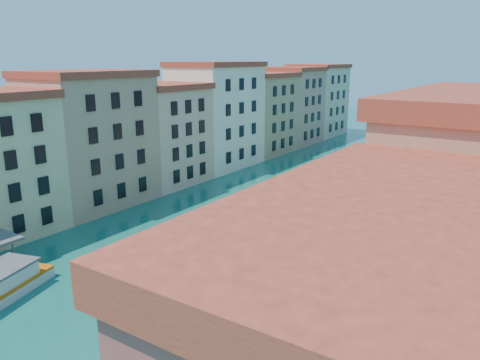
% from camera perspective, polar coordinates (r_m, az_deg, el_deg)
% --- Properties ---
extents(left_bank_palazzos, '(12.80, 128.40, 21.00)m').
position_cam_1_polar(left_bank_palazzos, '(90.83, -5.25, 7.01)').
color(left_bank_palazzos, beige).
rests_on(left_bank_palazzos, ground).
extents(quay, '(4.00, 140.00, 1.00)m').
position_cam_1_polar(quay, '(73.83, 25.55, -3.52)').
color(quay, '#AFA58D').
rests_on(quay, ground).
extents(restaurant_awnings, '(3.20, 44.55, 3.12)m').
position_cam_1_polar(restaurant_awnings, '(34.90, 14.93, -18.33)').
color(restaurant_awnings, maroon).
rests_on(restaurant_awnings, ground).
extents(mooring_poles_right, '(1.44, 54.24, 3.20)m').
position_cam_1_polar(mooring_poles_right, '(41.32, 13.35, -15.37)').
color(mooring_poles_right, brown).
rests_on(mooring_poles_right, ground).
extents(vaporetto_far, '(7.49, 20.95, 3.05)m').
position_cam_1_polar(vaporetto_far, '(75.73, 7.45, -1.04)').
color(vaporetto_far, white).
rests_on(vaporetto_far, ground).
extents(gondola_fore, '(5.56, 9.68, 2.10)m').
position_cam_1_polar(gondola_fore, '(51.03, -10.77, -10.35)').
color(gondola_fore, black).
rests_on(gondola_fore, ground).
extents(gondola_right, '(4.89, 10.82, 2.25)m').
position_cam_1_polar(gondola_right, '(39.05, 5.58, -18.43)').
color(gondola_right, black).
rests_on(gondola_right, ground).
extents(gondola_far, '(5.93, 12.82, 1.90)m').
position_cam_1_polar(gondola_far, '(73.40, 18.26, -2.99)').
color(gondola_far, black).
rests_on(gondola_far, ground).
extents(motorboat_mid, '(3.52, 6.96, 1.38)m').
position_cam_1_polar(motorboat_mid, '(70.64, 2.62, -2.79)').
color(motorboat_mid, silver).
rests_on(motorboat_mid, ground).
extents(motorboat_far, '(2.99, 7.88, 1.60)m').
position_cam_1_polar(motorboat_far, '(87.86, 19.12, -0.05)').
color(motorboat_far, white).
rests_on(motorboat_far, ground).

